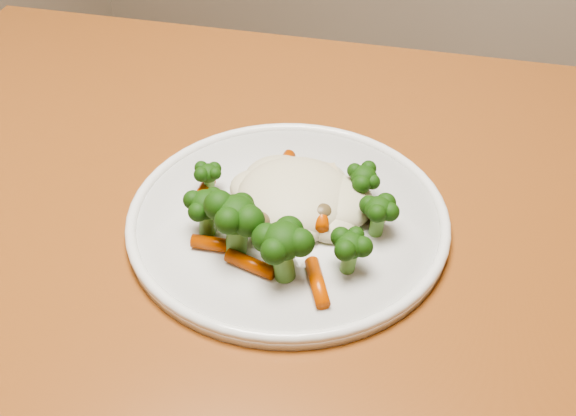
# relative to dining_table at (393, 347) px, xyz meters

# --- Properties ---
(dining_table) EXTENTS (1.36, 1.07, 0.75)m
(dining_table) POSITION_rel_dining_table_xyz_m (0.00, 0.00, 0.00)
(dining_table) COLOR #945022
(dining_table) RESTS_ON ground
(plate) EXTENTS (0.29, 0.29, 0.01)m
(plate) POSITION_rel_dining_table_xyz_m (-0.12, 0.01, 0.11)
(plate) COLOR white
(plate) RESTS_ON dining_table
(meal) EXTENTS (0.20, 0.17, 0.05)m
(meal) POSITION_rel_dining_table_xyz_m (-0.11, -0.01, 0.13)
(meal) COLOR beige
(meal) RESTS_ON plate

